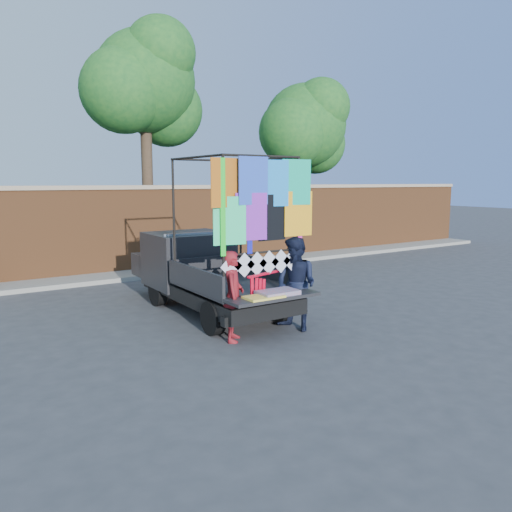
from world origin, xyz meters
TOP-DOWN VIEW (x-y plane):
  - ground at (0.00, 0.00)m, footprint 90.00×90.00m
  - brick_wall at (0.00, 7.00)m, footprint 30.00×0.45m
  - curb at (0.00, 6.30)m, footprint 30.00×1.20m
  - tree_mid at (1.02, 8.12)m, footprint 4.20×3.30m
  - tree_right at (7.52, 8.12)m, footprint 4.20×3.30m
  - pickup_truck at (-0.22, 2.17)m, footprint 2.00×5.03m
  - woman at (-0.82, -0.28)m, footprint 0.63×0.68m
  - man at (0.47, -0.37)m, footprint 0.82×0.96m
  - streamer_bundle at (-0.28, -0.34)m, footprint 0.91×0.31m

SIDE VIEW (x-z plane):
  - ground at x=0.00m, z-range 0.00..0.00m
  - curb at x=0.00m, z-range 0.00..0.12m
  - woman at x=-0.82m, z-range 0.00..1.56m
  - pickup_truck at x=-0.22m, z-range -0.78..2.38m
  - man at x=0.47m, z-range 0.00..1.72m
  - streamer_bundle at x=-0.28m, z-range 0.61..1.25m
  - brick_wall at x=0.00m, z-range 0.02..2.63m
  - tree_right at x=7.52m, z-range 1.44..8.06m
  - tree_mid at x=1.02m, z-range 1.83..9.56m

